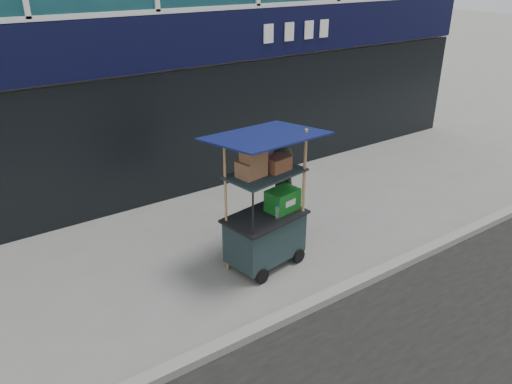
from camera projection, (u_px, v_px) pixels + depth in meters
ground at (300, 301)px, 6.70m from camera, size 80.00×80.00×0.00m
curb at (310, 305)px, 6.53m from camera, size 80.00×0.18×0.12m
vendor_cart at (266, 220)px, 7.24m from camera, size 1.72×1.34×2.11m
vendor_man at (283, 196)px, 7.76m from camera, size 0.45×0.64×1.68m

